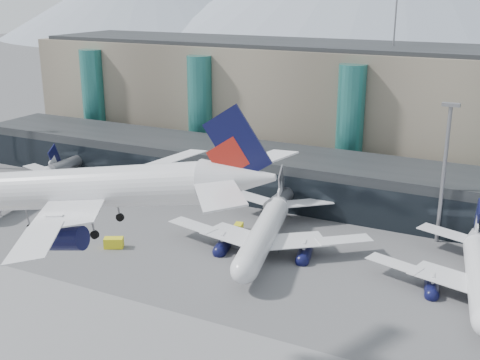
# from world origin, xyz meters

# --- Properties ---
(ground) EXTENTS (900.00, 900.00, 0.00)m
(ground) POSITION_xyz_m (0.00, 0.00, 0.00)
(ground) COLOR #515154
(ground) RESTS_ON ground
(concourse) EXTENTS (170.00, 27.00, 10.00)m
(concourse) POSITION_xyz_m (-0.02, 57.73, 4.97)
(concourse) COLOR black
(concourse) RESTS_ON ground
(terminal_main) EXTENTS (130.00, 30.00, 31.00)m
(terminal_main) POSITION_xyz_m (-25.00, 90.00, 15.44)
(terminal_main) COLOR gray
(terminal_main) RESTS_ON ground
(teal_towers) EXTENTS (116.40, 19.40, 46.00)m
(teal_towers) POSITION_xyz_m (-14.99, 74.01, 14.01)
(teal_towers) COLOR #276F69
(teal_towers) RESTS_ON ground
(lightmast_mid) EXTENTS (3.00, 1.20, 25.60)m
(lightmast_mid) POSITION_xyz_m (30.00, 48.00, 14.42)
(lightmast_mid) COLOR slate
(lightmast_mid) RESTS_ON ground
(hero_jet) EXTENTS (37.58, 37.53, 12.20)m
(hero_jet) POSITION_xyz_m (6.06, -11.89, 25.79)
(hero_jet) COLOR silver
(hero_jet) RESTS_ON ground
(jet_parked_left) EXTENTS (31.82, 32.81, 10.54)m
(jet_parked_left) POSITION_xyz_m (-54.23, 32.29, 3.99)
(jet_parked_left) COLOR silver
(jet_parked_left) RESTS_ON ground
(jet_parked_mid) EXTENTS (38.08, 39.08, 12.57)m
(jet_parked_mid) POSITION_xyz_m (2.93, 32.54, 4.75)
(jet_parked_mid) COLOR silver
(jet_parked_mid) RESTS_ON ground
(jet_parked_right) EXTENTS (35.59, 35.89, 11.61)m
(jet_parked_right) POSITION_xyz_m (38.63, 32.44, 4.39)
(jet_parked_right) COLOR silver
(jet_parked_right) RESTS_ON ground
(veh_b) EXTENTS (1.88, 2.57, 1.34)m
(veh_b) POSITION_xyz_m (-4.81, 36.36, 0.67)
(veh_b) COLOR yellow
(veh_b) RESTS_ON ground
(veh_c) EXTENTS (3.69, 2.09, 2.00)m
(veh_c) POSITION_xyz_m (-0.30, 29.05, 1.00)
(veh_c) COLOR #4E4E53
(veh_c) RESTS_ON ground
(veh_d) EXTENTS (3.03, 2.68, 1.53)m
(veh_d) POSITION_xyz_m (38.00, 37.19, 0.77)
(veh_d) COLOR silver
(veh_d) RESTS_ON ground
(veh_g) EXTENTS (2.52, 2.73, 1.38)m
(veh_g) POSITION_xyz_m (9.68, 34.38, 0.69)
(veh_g) COLOR silver
(veh_g) RESTS_ON ground
(veh_h) EXTENTS (3.81, 3.14, 1.86)m
(veh_h) POSITION_xyz_m (-21.09, 19.19, 0.93)
(veh_h) COLOR yellow
(veh_h) RESTS_ON ground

